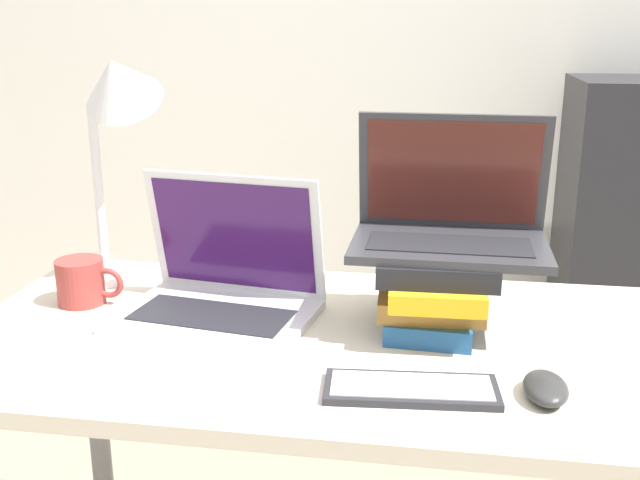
{
  "coord_description": "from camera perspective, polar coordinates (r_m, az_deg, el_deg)",
  "views": [
    {
      "loc": [
        0.2,
        -0.89,
        1.29
      ],
      "look_at": [
        0.01,
        0.35,
        0.91
      ],
      "focal_mm": 42.0,
      "sensor_mm": 36.0,
      "label": 1
    }
  ],
  "objects": [
    {
      "name": "desk_lamp",
      "position": [
        1.59,
        -15.32,
        9.73
      ],
      "size": [
        0.23,
        0.2,
        0.52
      ],
      "color": "white",
      "rests_on": "desk"
    },
    {
      "name": "wireless_keyboard",
      "position": [
        1.18,
        6.96,
        -11.2
      ],
      "size": [
        0.28,
        0.12,
        0.01
      ],
      "color": "#28282D",
      "rests_on": "desk"
    },
    {
      "name": "laptop_on_books",
      "position": [
        1.39,
        9.89,
        1.44
      ],
      "size": [
        0.36,
        0.23,
        0.24
      ],
      "color": "#333338",
      "rests_on": "book_stack"
    },
    {
      "name": "mug",
      "position": [
        1.58,
        -17.68,
        -3.04
      ],
      "size": [
        0.14,
        0.09,
        0.09
      ],
      "color": "#9E3833",
      "rests_on": "desk"
    },
    {
      "name": "desk",
      "position": [
        1.42,
        -0.23,
        -10.47
      ],
      "size": [
        1.32,
        0.71,
        0.73
      ],
      "color": "beige",
      "rests_on": "ground_plane"
    },
    {
      "name": "laptop_left",
      "position": [
        1.46,
        -7.48,
        -3.68
      ],
      "size": [
        0.4,
        0.31,
        0.27
      ],
      "color": "silver",
      "rests_on": "desk"
    },
    {
      "name": "mini_fridge",
      "position": [
        2.84,
        23.12,
        0.06
      ],
      "size": [
        0.52,
        0.48,
        1.1
      ],
      "color": "#232328",
      "rests_on": "ground_plane"
    },
    {
      "name": "book_stack",
      "position": [
        1.4,
        8.68,
        -3.51
      ],
      "size": [
        0.22,
        0.29,
        0.15
      ],
      "color": "#235693",
      "rests_on": "desk"
    },
    {
      "name": "wall_back",
      "position": [
        3.0,
        5.42,
        17.62
      ],
      "size": [
        8.0,
        0.05,
        2.7
      ],
      "color": "silver",
      "rests_on": "ground_plane"
    },
    {
      "name": "mouse",
      "position": [
        1.21,
        16.8,
        -10.75
      ],
      "size": [
        0.07,
        0.11,
        0.03
      ],
      "color": "#2D2D2D",
      "rests_on": "desk"
    }
  ]
}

